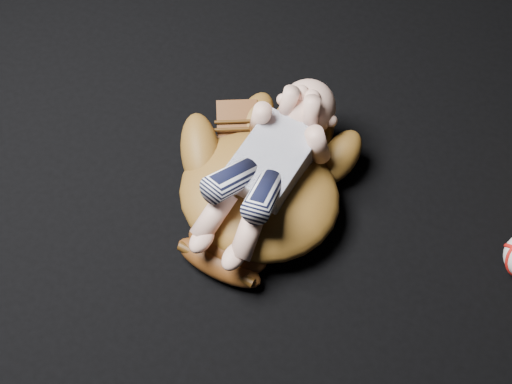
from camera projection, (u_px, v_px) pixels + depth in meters
baseball_glove at (259, 189)px, 1.17m from camera, size 0.41×0.46×0.13m
newborn_baby at (264, 167)px, 1.12m from camera, size 0.22×0.41×0.16m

